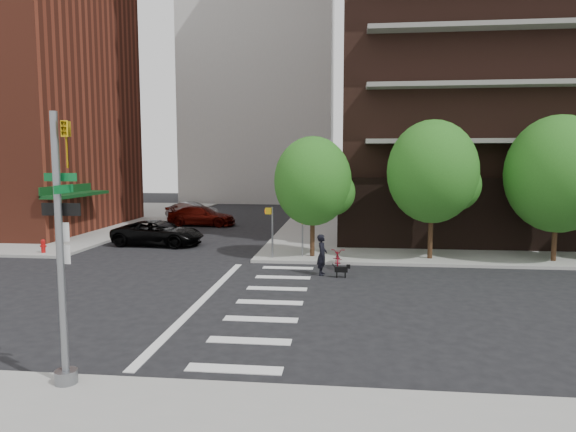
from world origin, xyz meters
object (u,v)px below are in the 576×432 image
object	(u,v)px
dog_walker	(322,255)
traffic_signal	(63,271)
parked_car_silver	(192,210)
scooter	(338,257)
parked_car_maroon	(202,216)
parked_car_black	(158,233)
fire_hydrant	(43,245)

from	to	relation	value
dog_walker	traffic_signal	bearing A→B (deg)	162.41
parked_car_silver	scooter	xyz separation A→B (m)	(13.02, -19.28, -0.26)
dog_walker	parked_car_maroon	bearing A→B (deg)	37.07
parked_car_black	parked_car_silver	size ratio (longest dim) A/B	1.22
fire_hydrant	parked_car_silver	distance (m)	18.20
fire_hydrant	parked_car_maroon	xyz separation A→B (m)	(5.00, 13.30, 0.22)
parked_car_silver	dog_walker	distance (m)	24.40
scooter	dog_walker	size ratio (longest dim) A/B	0.98
scooter	dog_walker	xyz separation A→B (m)	(-0.68, -1.77, 0.45)
parked_car_maroon	parked_car_silver	bearing A→B (deg)	27.22
fire_hydrant	dog_walker	distance (m)	15.48
traffic_signal	parked_car_black	distance (m)	19.91
parked_car_black	parked_car_silver	xyz separation A→B (m)	(-2.16, 14.11, -0.02)
traffic_signal	parked_car_silver	world-z (taller)	traffic_signal
parked_car_black	dog_walker	xyz separation A→B (m)	(10.17, -6.94, 0.16)
fire_hydrant	parked_car_black	world-z (taller)	parked_car_black
parked_car_silver	scooter	distance (m)	23.26
scooter	dog_walker	bearing A→B (deg)	-112.41
parked_car_maroon	parked_car_silver	world-z (taller)	parked_car_maroon
fire_hydrant	parked_car_silver	size ratio (longest dim) A/B	0.16
parked_car_black	dog_walker	size ratio (longest dim) A/B	2.96
parked_car_silver	scooter	world-z (taller)	parked_car_silver
parked_car_maroon	scooter	xyz separation A→B (m)	(10.85, -14.60, -0.30)
fire_hydrant	traffic_signal	bearing A→B (deg)	-56.74
traffic_signal	parked_car_silver	distance (m)	34.10
traffic_signal	fire_hydrant	distance (m)	18.42
fire_hydrant	parked_car_black	size ratio (longest dim) A/B	0.13
traffic_signal	dog_walker	xyz separation A→B (m)	(5.14, 12.22, -1.78)
parked_car_maroon	scooter	bearing A→B (deg)	-141.01
parked_car_maroon	scooter	size ratio (longest dim) A/B	2.97
traffic_signal	scooter	size ratio (longest dim) A/B	3.35
traffic_signal	scooter	distance (m)	15.32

